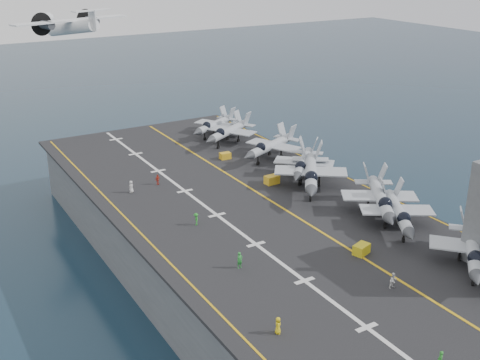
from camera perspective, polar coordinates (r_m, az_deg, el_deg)
ground at (r=89.15m, az=1.32°, el=-8.62°), size 500.00×500.00×0.00m
hull at (r=86.77m, az=1.35°, el=-5.76°), size 36.00×90.00×10.00m
flight_deck at (r=84.54m, az=1.38°, el=-2.61°), size 38.00×92.00×0.40m
foul_line at (r=85.95m, az=3.08°, el=-2.07°), size 0.35×90.00×0.02m
landing_centerline at (r=81.71m, az=-2.20°, el=-3.34°), size 0.50×90.00×0.02m
deck_edge_port at (r=77.62m, az=-9.38°, el=-5.01°), size 0.25×90.00×0.02m
deck_edge_stbd at (r=94.84m, az=10.92°, el=-0.15°), size 0.25×90.00×0.02m
fighter_jet_1 at (r=72.63m, az=21.25°, el=-6.03°), size 16.90×16.64×4.94m
fighter_jet_2 at (r=79.63m, az=14.78°, el=-2.84°), size 15.41×16.86×4.87m
fighter_jet_3 at (r=83.01m, az=13.17°, el=-1.54°), size 16.77×18.26×5.27m
fighter_jet_4 at (r=89.88m, az=6.73°, el=0.81°), size 18.42×19.58×5.66m
fighter_jet_5 at (r=94.95m, az=6.03°, el=1.72°), size 16.58×16.64×4.89m
fighter_jet_6 at (r=102.74m, az=2.95°, el=3.34°), size 16.84×14.44×4.93m
fighter_jet_7 at (r=111.14m, az=-1.05°, el=4.73°), size 16.74×15.03×4.85m
fighter_jet_8 at (r=115.99m, az=-2.40°, el=5.35°), size 15.71×14.05×4.55m
tow_cart_a at (r=72.93m, az=11.44°, el=-6.45°), size 2.34×1.89×1.22m
tow_cart_b at (r=92.30m, az=3.04°, el=0.03°), size 2.23×1.52×1.29m
tow_cart_c at (r=103.13m, az=-1.41°, el=2.31°), size 1.88×1.27×1.09m
crew_0 at (r=58.03m, az=3.62°, el=-13.60°), size 1.14×1.25×1.73m
crew_1 at (r=68.40m, az=-0.03°, el=-7.60°), size 1.27×0.94×1.96m
crew_3 at (r=78.74m, az=-4.19°, el=-3.72°), size 0.94×1.15×1.66m
crew_4 at (r=92.62m, az=-7.82°, el=0.05°), size 1.14×0.95×1.63m
crew_5 at (r=90.16m, az=-10.27°, el=-0.63°), size 1.31×1.30×1.85m
crew_6 at (r=56.41m, az=18.44°, el=-15.92°), size 1.20×1.31×1.81m
crew_7 at (r=66.68m, az=14.34°, el=-9.22°), size 1.12×0.78×1.81m
transport_plane at (r=130.21m, az=-15.62°, el=13.73°), size 28.98×23.48×5.96m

